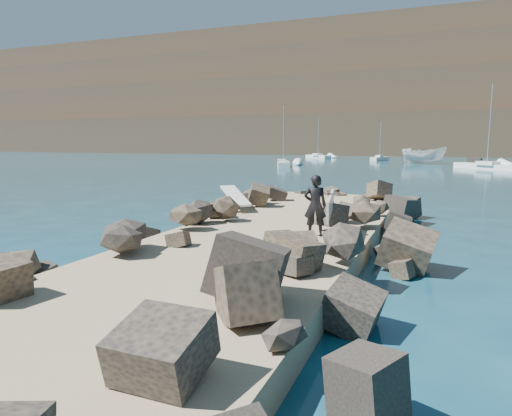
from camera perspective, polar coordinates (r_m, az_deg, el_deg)
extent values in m
plane|color=#0F384C|center=(14.09, 1.52, -5.49)|extent=(800.00, 800.00, 0.00)
cube|color=#8C7759|center=(12.21, -1.75, -6.22)|extent=(6.00, 26.00, 0.60)
cube|color=black|center=(13.96, -11.92, -3.69)|extent=(2.60, 22.00, 1.00)
cube|color=black|center=(11.83, 12.30, -5.89)|extent=(2.60, 22.00, 1.00)
cube|color=#2D4919|center=(173.37, 24.02, 11.88)|extent=(360.00, 140.00, 32.00)
cube|color=silver|center=(18.71, -2.62, 1.21)|extent=(2.10, 2.30, 0.08)
imported|color=silver|center=(72.50, 20.22, 6.19)|extent=(6.52, 2.94, 2.45)
imported|color=black|center=(13.44, 7.41, 0.30)|extent=(0.75, 0.58, 1.81)
cube|color=beige|center=(13.33, 9.28, 0.41)|extent=(0.40, 2.23, 0.71)
cube|color=silver|center=(89.08, 7.76, 6.32)|extent=(5.97, 5.79, 0.80)
cylinder|color=gray|center=(89.03, 7.81, 8.96)|extent=(0.12, 0.12, 7.50)
cube|color=silver|center=(88.52, 7.68, 6.64)|extent=(2.13, 2.11, 0.44)
cube|color=silver|center=(60.87, 3.44, 5.45)|extent=(3.66, 6.74, 0.80)
cylinder|color=gray|center=(60.80, 3.47, 9.22)|extent=(0.12, 0.12, 7.31)
cube|color=silver|center=(60.14, 3.22, 5.89)|extent=(1.64, 2.11, 0.44)
cube|color=silver|center=(61.31, 26.89, 4.58)|extent=(7.23, 7.49, 0.80)
cylinder|color=gray|center=(61.26, 27.20, 9.29)|extent=(0.12, 0.12, 9.39)
cube|color=silver|center=(60.54, 26.98, 5.01)|extent=(2.63, 2.67, 0.44)
cube|color=silver|center=(81.14, 15.20, 5.91)|extent=(2.64, 5.48, 0.80)
cylinder|color=gray|center=(81.08, 15.29, 8.24)|extent=(0.12, 0.12, 5.90)
cube|color=silver|center=(80.51, 15.16, 6.25)|extent=(1.24, 1.68, 0.44)
cube|color=white|center=(173.51, 6.86, 18.52)|extent=(10.00, 8.00, 4.00)
cube|color=white|center=(180.47, 20.99, 17.57)|extent=(8.00, 6.00, 3.50)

